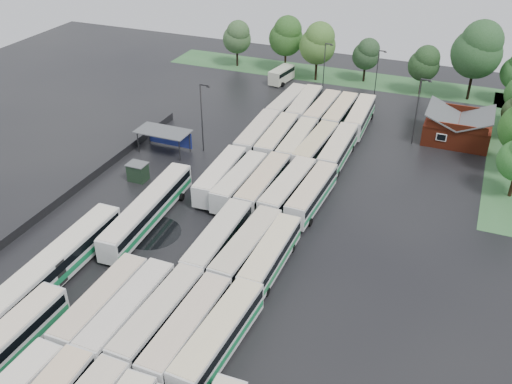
% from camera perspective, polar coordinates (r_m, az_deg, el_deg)
% --- Properties ---
extents(ground, '(160.00, 160.00, 0.00)m').
position_cam_1_polar(ground, '(66.17, -5.59, -6.50)').
color(ground, black).
rests_on(ground, ground).
extents(brick_building, '(10.07, 8.60, 5.39)m').
position_cam_1_polar(brick_building, '(96.55, 19.47, 5.87)').
color(brick_building, maroon).
rests_on(brick_building, ground).
extents(wash_shed, '(8.20, 4.20, 3.58)m').
position_cam_1_polar(wash_shed, '(88.48, -9.13, 5.82)').
color(wash_shed, '#2D2D30').
rests_on(wash_shed, ground).
extents(utility_hut, '(2.70, 2.20, 2.62)m').
position_cam_1_polar(utility_hut, '(81.74, -11.73, 2.00)').
color(utility_hut, black).
rests_on(utility_hut, ground).
extents(grass_strip_north, '(80.00, 10.00, 0.01)m').
position_cam_1_polar(grass_strip_north, '(120.07, 9.78, 11.11)').
color(grass_strip_north, '#326433').
rests_on(grass_strip_north, ground).
extents(west_fence, '(0.10, 50.00, 1.20)m').
position_cam_1_polar(west_fence, '(82.22, -16.91, 0.84)').
color(west_fence, '#2D2D30').
rests_on(west_fence, ground).
extents(bus_r1c0, '(2.75, 12.88, 3.58)m').
position_cam_1_polar(bus_r1c0, '(58.80, -15.17, -10.82)').
color(bus_r1c0, silver).
rests_on(bus_r1c0, ground).
extents(bus_r1c1, '(2.91, 13.28, 3.69)m').
position_cam_1_polar(bus_r1c1, '(57.27, -12.68, -11.68)').
color(bus_r1c1, silver).
rests_on(bus_r1c1, ground).
extents(bus_r1c2, '(3.12, 13.25, 3.67)m').
position_cam_1_polar(bus_r1c2, '(56.19, -9.68, -12.30)').
color(bus_r1c2, silver).
rests_on(bus_r1c2, ground).
extents(bus_r1c3, '(3.04, 13.35, 3.70)m').
position_cam_1_polar(bus_r1c3, '(54.65, -6.90, -13.52)').
color(bus_r1c3, silver).
rests_on(bus_r1c3, ground).
extents(bus_r1c4, '(3.52, 13.64, 3.76)m').
position_cam_1_polar(bus_r1c4, '(53.71, -3.73, -14.25)').
color(bus_r1c4, silver).
rests_on(bus_r1c4, ground).
extents(bus_r2c2, '(3.06, 13.55, 3.76)m').
position_cam_1_polar(bus_r2c2, '(65.02, -3.79, -4.90)').
color(bus_r2c2, silver).
rests_on(bus_r2c2, ground).
extents(bus_r2c3, '(3.41, 13.48, 3.72)m').
position_cam_1_polar(bus_r2c3, '(63.81, -0.92, -5.64)').
color(bus_r2c3, silver).
rests_on(bus_r2c3, ground).
extents(bus_r2c4, '(2.76, 12.81, 3.56)m').
position_cam_1_polar(bus_r2c4, '(62.87, 1.46, -6.39)').
color(bus_r2c4, silver).
rests_on(bus_r2c4, ground).
extents(bus_r3c0, '(3.27, 13.03, 3.60)m').
position_cam_1_polar(bus_r3c0, '(77.89, -3.57, 1.64)').
color(bus_r3c0, silver).
rests_on(bus_r3c0, ground).
extents(bus_r3c1, '(2.95, 12.91, 3.58)m').
position_cam_1_polar(bus_r3c1, '(76.37, -1.63, 1.04)').
color(bus_r3c1, silver).
rests_on(bus_r3c1, ground).
extents(bus_r3c2, '(2.90, 13.39, 3.73)m').
position_cam_1_polar(bus_r3c2, '(75.51, 0.74, 0.75)').
color(bus_r3c2, silver).
rests_on(bus_r3c2, ground).
extents(bus_r3c3, '(3.50, 13.57, 3.74)m').
position_cam_1_polar(bus_r3c3, '(74.57, 3.21, 0.28)').
color(bus_r3c3, silver).
rests_on(bus_r3c3, ground).
extents(bus_r3c4, '(3.24, 13.02, 3.60)m').
position_cam_1_polar(bus_r3c4, '(73.98, 5.59, -0.18)').
color(bus_r3c4, silver).
rests_on(bus_r3c4, ground).
extents(bus_r4c0, '(3.37, 13.62, 3.76)m').
position_cam_1_polar(bus_r4c0, '(88.86, 0.16, 5.70)').
color(bus_r4c0, silver).
rests_on(bus_r4c0, ground).
extents(bus_r4c1, '(3.33, 13.51, 3.74)m').
position_cam_1_polar(bus_r4c1, '(87.85, 2.12, 5.35)').
color(bus_r4c1, silver).
rests_on(bus_r4c1, ground).
extents(bus_r4c2, '(3.07, 13.11, 3.63)m').
position_cam_1_polar(bus_r4c2, '(86.81, 4.13, 4.91)').
color(bus_r4c2, silver).
rests_on(bus_r4c2, ground).
extents(bus_r4c3, '(3.39, 13.25, 3.66)m').
position_cam_1_polar(bus_r4c3, '(85.78, 5.98, 4.49)').
color(bus_r4c3, silver).
rests_on(bus_r4c3, ground).
extents(bus_r4c4, '(2.89, 13.29, 3.70)m').
position_cam_1_polar(bus_r4c4, '(85.29, 8.19, 4.18)').
color(bus_r4c4, silver).
rests_on(bus_r4c4, ground).
extents(bus_r5c0, '(3.23, 13.20, 3.65)m').
position_cam_1_polar(bus_r5c0, '(100.56, 3.13, 8.74)').
color(bus_r5c0, silver).
rests_on(bus_r5c0, ground).
extents(bus_r5c1, '(3.36, 13.57, 3.75)m').
position_cam_1_polar(bus_r5c1, '(99.74, 4.86, 8.51)').
color(bus_r5c1, silver).
rests_on(bus_r5c1, ground).
extents(bus_r5c2, '(3.03, 12.93, 3.58)m').
position_cam_1_polar(bus_r5c2, '(98.53, 6.63, 8.07)').
color(bus_r5c2, silver).
rests_on(bus_r5c2, ground).
extents(bus_r5c3, '(2.92, 13.05, 3.62)m').
position_cam_1_polar(bus_r5c3, '(97.71, 8.41, 7.75)').
color(bus_r5c3, silver).
rests_on(bus_r5c3, ground).
extents(bus_r5c4, '(3.22, 13.20, 3.65)m').
position_cam_1_polar(bus_r5c4, '(97.17, 10.35, 7.45)').
color(bus_r5c4, silver).
rests_on(bus_r5c4, ground).
extents(artic_bus_west_b, '(3.72, 19.41, 3.58)m').
position_cam_1_polar(artic_bus_west_b, '(71.73, -10.73, -1.71)').
color(artic_bus_west_b, silver).
rests_on(artic_bus_west_b, ground).
extents(artic_bus_west_c, '(3.00, 20.21, 3.75)m').
position_cam_1_polar(artic_bus_west_c, '(65.09, -19.30, -6.83)').
color(artic_bus_west_c, silver).
rests_on(artic_bus_west_c, ground).
extents(minibus, '(3.46, 6.96, 2.91)m').
position_cam_1_polar(minibus, '(116.02, 2.57, 11.66)').
color(minibus, beige).
rests_on(minibus, ground).
extents(tree_north_0, '(5.96, 5.96, 9.88)m').
position_cam_1_polar(tree_north_0, '(124.05, -1.88, 15.27)').
color(tree_north_0, black).
rests_on(tree_north_0, ground).
extents(tree_north_1, '(7.02, 7.02, 11.63)m').
position_cam_1_polar(tree_north_1, '(120.73, 3.08, 15.35)').
color(tree_north_1, black).
rests_on(tree_north_1, ground).
extents(tree_north_2, '(7.17, 7.17, 11.87)m').
position_cam_1_polar(tree_north_2, '(115.84, 6.25, 14.61)').
color(tree_north_2, black).
rests_on(tree_north_2, ground).
extents(tree_north_3, '(5.37, 5.37, 8.90)m').
position_cam_1_polar(tree_north_3, '(117.03, 11.03, 13.42)').
color(tree_north_3, black).
rests_on(tree_north_3, ground).
extents(tree_north_4, '(5.79, 5.79, 9.59)m').
position_cam_1_polar(tree_north_4, '(112.62, 16.53, 12.27)').
color(tree_north_4, black).
rests_on(tree_north_4, ground).
extents(tree_north_5, '(8.99, 8.99, 14.89)m').
position_cam_1_polar(tree_north_5, '(111.96, 21.35, 13.17)').
color(tree_north_5, black).
rests_on(tree_north_5, ground).
extents(lamp_post_ne, '(1.66, 0.32, 10.77)m').
position_cam_1_polar(lamp_post_ne, '(91.77, 15.91, 8.18)').
color(lamp_post_ne, '#2D2D30').
rests_on(lamp_post_ne, ground).
extents(lamp_post_nw, '(1.68, 0.33, 10.92)m').
position_cam_1_polar(lamp_post_nw, '(86.31, -5.38, 7.87)').
color(lamp_post_nw, '#2D2D30').
rests_on(lamp_post_nw, ground).
extents(lamp_post_back_w, '(1.51, 0.29, 9.79)m').
position_cam_1_polar(lamp_post_back_w, '(109.37, 6.90, 12.50)').
color(lamp_post_back_w, '#2D2D30').
rests_on(lamp_post_back_w, ground).
extents(lamp_post_back_e, '(1.45, 0.28, 9.40)m').
position_cam_1_polar(lamp_post_back_e, '(108.19, 12.07, 11.70)').
color(lamp_post_back_e, '#2D2D30').
rests_on(lamp_post_back_e, ground).
extents(puddle_0, '(4.91, 4.91, 0.01)m').
position_cam_1_polar(puddle_0, '(56.27, -16.35, -16.19)').
color(puddle_0, black).
rests_on(puddle_0, ground).
extents(puddle_2, '(7.18, 7.18, 0.01)m').
position_cam_1_polar(puddle_2, '(70.93, -10.37, -4.02)').
color(puddle_2, black).
rests_on(puddle_2, ground).
extents(puddle_3, '(3.46, 3.46, 0.01)m').
position_cam_1_polar(puddle_3, '(63.19, -1.54, -8.43)').
color(puddle_3, black).
rests_on(puddle_3, ground).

